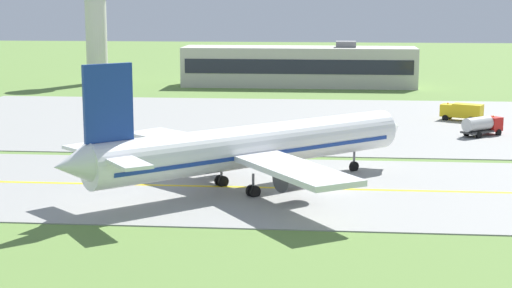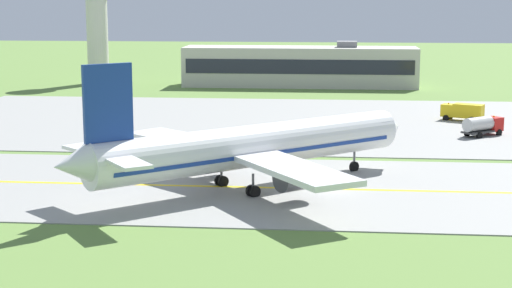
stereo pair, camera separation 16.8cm
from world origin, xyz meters
name	(u,v)px [view 2 (the right image)]	position (x,y,z in m)	size (l,w,h in m)	color
ground_plane	(331,190)	(0.00, 0.00, 0.00)	(500.00, 500.00, 0.00)	olive
taxiway_strip	(331,189)	(0.00, 0.00, 0.05)	(240.00, 28.00, 0.10)	gray
apron_pad	(402,123)	(10.00, 42.00, 0.05)	(140.00, 52.00, 0.10)	gray
taxiway_centreline	(331,189)	(0.00, 0.00, 0.11)	(220.00, 0.60, 0.01)	yellow
airplane_lead	(250,147)	(-7.69, -0.53, 4.13)	(32.33, 30.02, 12.70)	white
service_truck_baggage	(483,125)	(19.64, 31.97, 1.53)	(5.94, 5.40, 2.65)	red
service_truck_catering	(463,111)	(19.04, 45.19, 1.53)	(6.30, 4.41, 2.60)	yellow
terminal_building	(300,67)	(-6.76, 90.26, 4.01)	(47.09, 10.32, 9.17)	beige
control_tower	(97,13)	(-49.21, 91.80, 14.70)	(7.60, 7.60, 24.18)	silver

